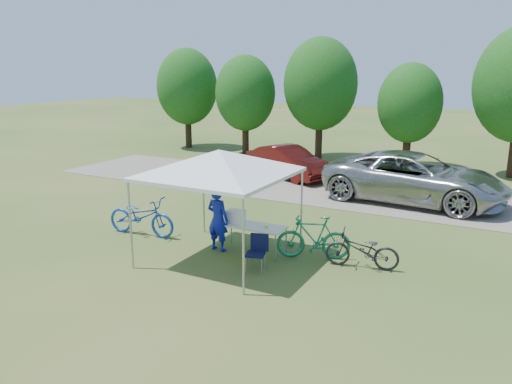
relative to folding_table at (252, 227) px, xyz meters
The scene contains 14 objects.
ground 1.13m from the folding_table, 119.99° to the right, with size 100.00×100.00×0.00m, color #2D5119.
gravel_strip 7.25m from the folding_table, 93.63° to the left, with size 24.00×5.00×0.02m, color gray.
canopy 2.19m from the folding_table, 119.99° to the right, with size 4.53×4.53×3.00m.
treeline 13.58m from the folding_table, 93.25° to the left, with size 24.89×4.28×6.30m.
folding_table is the anchor object (origin of this frame).
folding_chair 1.17m from the folding_table, 55.59° to the right, with size 0.54×0.56×0.85m.
cooler 0.52m from the folding_table, behind, with size 0.46×0.31×0.33m.
ice_cream_cup 0.44m from the folding_table, ahead, with size 0.09×0.09×0.06m, color #D1E836.
cyclist 0.91m from the folding_table, 158.45° to the right, with size 0.61×0.40×1.69m, color #121E99.
bike_blue 3.39m from the folding_table, behind, with size 0.73×2.09×1.10m, color #123E9F.
bike_green 1.58m from the folding_table, 11.06° to the left, with size 0.51×1.82×1.09m, color #1B7A4D.
bike_dark 2.81m from the folding_table, ahead, with size 0.60×1.71×0.90m, color black.
minivan 7.39m from the folding_table, 68.91° to the left, with size 2.85×6.18×1.72m, color #A7A7A3.
sedan 8.90m from the folding_table, 108.75° to the left, with size 1.42×4.06×1.34m, color #4C100C.
Camera 1 is at (6.25, -9.81, 4.62)m, focal length 35.00 mm.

